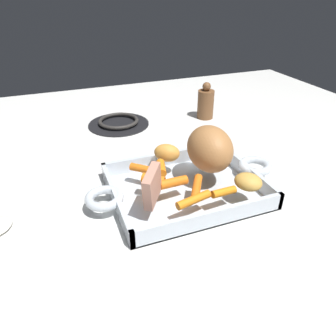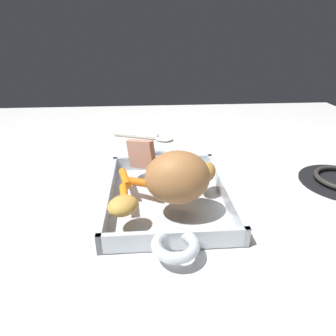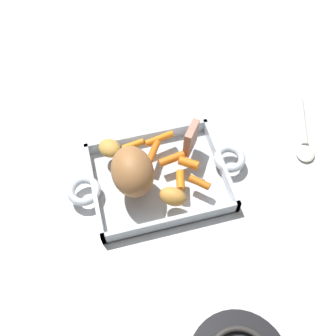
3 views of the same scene
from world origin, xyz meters
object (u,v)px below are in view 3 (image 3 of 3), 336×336
at_px(roast_slice_outer, 191,138).
at_px(baby_carrot_northeast, 189,164).
at_px(potato_corner, 110,148).
at_px(baby_carrot_southeast, 172,159).
at_px(roasting_dish, 159,178).
at_px(baby_carrot_center_left, 200,182).
at_px(serving_spoon, 303,132).
at_px(potato_golden_small, 173,197).
at_px(baby_carrot_southwest, 152,152).
at_px(baby_carrot_northwest, 133,145).
at_px(baby_carrot_long, 159,139).
at_px(pork_roast, 132,171).
at_px(baby_carrot_short, 180,180).

height_order(roast_slice_outer, baby_carrot_northeast, roast_slice_outer).
relative_size(roast_slice_outer, potato_corner, 1.18).
distance_m(baby_carrot_northeast, baby_carrot_southeast, 0.04).
bearing_deg(roasting_dish, roast_slice_outer, -150.11).
relative_size(baby_carrot_center_left, serving_spoon, 0.24).
bearing_deg(baby_carrot_center_left, baby_carrot_northeast, -80.14).
bearing_deg(potato_golden_small, baby_carrot_southwest, -83.43).
xyz_separation_m(baby_carrot_northwest, baby_carrot_long, (-0.06, -0.00, 0.00)).
relative_size(roast_slice_outer, baby_carrot_northeast, 1.40).
bearing_deg(baby_carrot_long, roast_slice_outer, 152.51).
bearing_deg(baby_carrot_center_left, baby_carrot_long, -67.77).
relative_size(roast_slice_outer, serving_spoon, 0.32).
bearing_deg(potato_corner, baby_carrot_southwest, 161.95).
bearing_deg(baby_carrot_southeast, serving_spoon, -176.81).
distance_m(potato_corner, serving_spoon, 0.49).
xyz_separation_m(baby_carrot_northeast, baby_carrot_center_left, (-0.01, 0.05, -0.00)).
bearing_deg(roast_slice_outer, pork_roast, 23.69).
height_order(baby_carrot_northeast, potato_golden_small, potato_golden_small).
relative_size(roast_slice_outer, baby_carrot_short, 1.40).
relative_size(baby_carrot_northeast, baby_carrot_southwest, 0.70).
xyz_separation_m(baby_carrot_center_left, serving_spoon, (-0.31, -0.10, -0.04)).
height_order(roasting_dish, baby_carrot_center_left, baby_carrot_center_left).
distance_m(roasting_dish, potato_corner, 0.13).
bearing_deg(baby_carrot_southeast, baby_carrot_long, -77.41).
xyz_separation_m(baby_carrot_southwest, potato_corner, (0.09, -0.03, 0.01)).
distance_m(pork_roast, potato_golden_small, 0.10).
bearing_deg(baby_carrot_southwest, roasting_dish, 93.90).
distance_m(baby_carrot_southeast, serving_spoon, 0.35).
xyz_separation_m(roast_slice_outer, baby_carrot_short, (0.05, 0.09, -0.02)).
xyz_separation_m(roasting_dish, serving_spoon, (-0.39, -0.04, -0.01)).
xyz_separation_m(pork_roast, baby_carrot_short, (-0.10, 0.02, -0.04)).
bearing_deg(roasting_dish, baby_carrot_center_left, 146.20).
bearing_deg(pork_roast, baby_carrot_center_left, 164.21).
relative_size(baby_carrot_southeast, baby_carrot_southwest, 0.93).
bearing_deg(baby_carrot_northwest, pork_roast, 79.33).
relative_size(roast_slice_outer, baby_carrot_center_left, 1.32).
distance_m(baby_carrot_center_left, serving_spoon, 0.33).
xyz_separation_m(pork_roast, potato_golden_small, (-0.07, 0.07, -0.03)).
distance_m(pork_roast, potato_corner, 0.11).
relative_size(baby_carrot_northwest, potato_corner, 0.94).
distance_m(baby_carrot_southeast, potato_golden_small, 0.11).
height_order(baby_carrot_northwest, serving_spoon, baby_carrot_northwest).
height_order(baby_carrot_center_left, potato_golden_small, potato_golden_small).
xyz_separation_m(baby_carrot_northeast, baby_carrot_southeast, (0.03, -0.02, -0.00)).
bearing_deg(pork_roast, baby_carrot_short, 166.24).
distance_m(baby_carrot_northeast, baby_carrot_northwest, 0.14).
height_order(baby_carrot_center_left, baby_carrot_southwest, baby_carrot_southwest).
xyz_separation_m(pork_roast, baby_carrot_center_left, (-0.14, 0.04, -0.04)).
height_order(roasting_dish, baby_carrot_northwest, baby_carrot_northwest).
bearing_deg(baby_carrot_short, potato_golden_small, 54.90).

